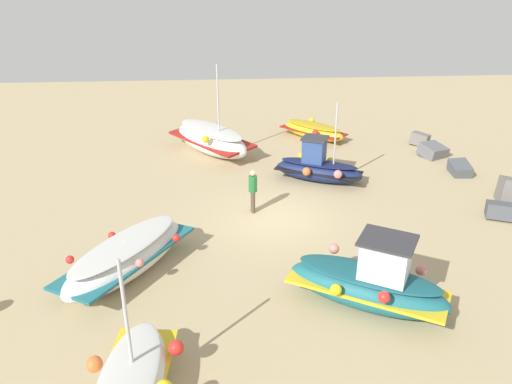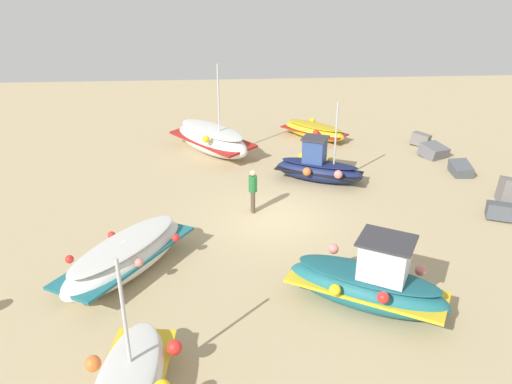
{
  "view_description": "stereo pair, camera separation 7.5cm",
  "coord_description": "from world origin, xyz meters",
  "px_view_note": "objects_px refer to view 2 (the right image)",
  "views": [
    {
      "loc": [
        16.63,
        -1.86,
        8.76
      ],
      "look_at": [
        -0.39,
        -0.61,
        0.9
      ],
      "focal_mm": 35.44,
      "sensor_mm": 36.0,
      "label": 1
    },
    {
      "loc": [
        16.64,
        -1.78,
        8.76
      ],
      "look_at": [
        -0.39,
        -0.61,
        0.9
      ],
      "focal_mm": 35.44,
      "sensor_mm": 36.0,
      "label": 2
    }
  ],
  "objects_px": {
    "fishing_boat_1": "(314,131)",
    "person_walking": "(253,188)",
    "fishing_boat_4": "(126,256)",
    "fishing_boat_2": "(318,167)",
    "fishing_boat_5": "(369,283)",
    "fishing_boat_0": "(212,139)"
  },
  "relations": [
    {
      "from": "fishing_boat_2",
      "to": "person_walking",
      "type": "bearing_deg",
      "value": 67.92
    },
    {
      "from": "fishing_boat_1",
      "to": "fishing_boat_2",
      "type": "relative_size",
      "value": 0.89
    },
    {
      "from": "fishing_boat_4",
      "to": "fishing_boat_5",
      "type": "relative_size",
      "value": 1.09
    },
    {
      "from": "fishing_boat_1",
      "to": "fishing_boat_5",
      "type": "height_order",
      "value": "fishing_boat_5"
    },
    {
      "from": "fishing_boat_2",
      "to": "person_walking",
      "type": "xyz_separation_m",
      "value": [
        2.79,
        -3.01,
        0.36
      ]
    },
    {
      "from": "fishing_boat_1",
      "to": "fishing_boat_2",
      "type": "distance_m",
      "value": 5.78
    },
    {
      "from": "fishing_boat_0",
      "to": "person_walking",
      "type": "height_order",
      "value": "fishing_boat_0"
    },
    {
      "from": "fishing_boat_0",
      "to": "fishing_boat_4",
      "type": "xyz_separation_m",
      "value": [
        10.48,
        -2.5,
        -0.12
      ]
    },
    {
      "from": "fishing_boat_0",
      "to": "fishing_boat_2",
      "type": "bearing_deg",
      "value": -167.76
    },
    {
      "from": "fishing_boat_1",
      "to": "person_walking",
      "type": "relative_size",
      "value": 2.09
    },
    {
      "from": "fishing_boat_2",
      "to": "fishing_boat_5",
      "type": "distance_m",
      "value": 8.76
    },
    {
      "from": "fishing_boat_2",
      "to": "fishing_boat_5",
      "type": "relative_size",
      "value": 0.86
    },
    {
      "from": "fishing_boat_0",
      "to": "fishing_boat_1",
      "type": "height_order",
      "value": "fishing_boat_0"
    },
    {
      "from": "fishing_boat_1",
      "to": "fishing_boat_5",
      "type": "bearing_deg",
      "value": 130.27
    },
    {
      "from": "fishing_boat_1",
      "to": "fishing_boat_2",
      "type": "bearing_deg",
      "value": 126.29
    },
    {
      "from": "fishing_boat_2",
      "to": "person_walking",
      "type": "relative_size",
      "value": 2.34
    },
    {
      "from": "fishing_boat_4",
      "to": "fishing_boat_5",
      "type": "bearing_deg",
      "value": 106.06
    },
    {
      "from": "fishing_boat_1",
      "to": "fishing_boat_5",
      "type": "distance_m",
      "value": 14.52
    },
    {
      "from": "fishing_boat_0",
      "to": "fishing_boat_1",
      "type": "distance_m",
      "value": 5.76
    },
    {
      "from": "fishing_boat_4",
      "to": "person_walking",
      "type": "height_order",
      "value": "person_walking"
    },
    {
      "from": "person_walking",
      "to": "fishing_boat_0",
      "type": "bearing_deg",
      "value": 96.29
    },
    {
      "from": "fishing_boat_0",
      "to": "person_walking",
      "type": "relative_size",
      "value": 3.0
    }
  ]
}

